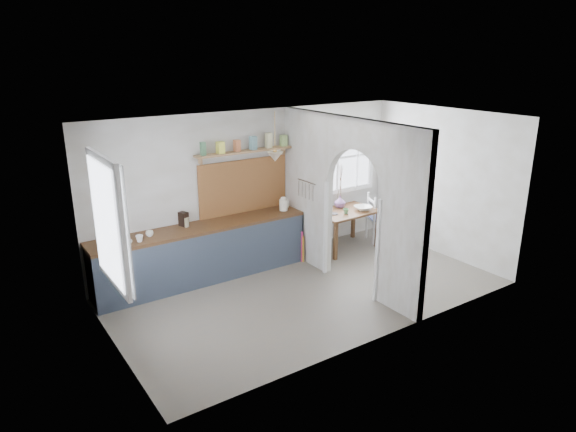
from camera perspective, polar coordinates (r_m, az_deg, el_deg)
floor at (r=7.95m, az=2.27°, el=-8.31°), size 5.80×3.20×0.01m
ceiling at (r=7.19m, az=2.53°, el=10.62°), size 5.80×3.20×0.01m
walls at (r=7.47m, az=2.39°, el=0.68°), size 5.81×3.21×2.60m
partition at (r=7.89m, az=6.26°, el=2.67°), size 0.12×3.20×2.60m
kitchen_window at (r=6.18m, az=-19.52°, el=-0.67°), size 0.10×1.16×1.50m
nook_window at (r=9.67m, az=5.54°, el=6.42°), size 1.76×0.10×1.30m
counter at (r=8.30m, az=-9.51°, el=-3.95°), size 3.50×0.60×0.90m
sink at (r=7.72m, az=-18.37°, el=-2.89°), size 0.40×0.40×0.02m
backsplash at (r=8.62m, az=-4.94°, el=3.33°), size 1.65×0.03×0.90m
shelf at (r=8.41m, az=-4.77°, el=7.48°), size 1.75×0.20×0.21m
pendant_lamp at (r=8.33m, az=-1.45°, el=6.61°), size 0.26×0.26×0.16m
utensil_rail at (r=8.48m, az=2.11°, el=3.82°), size 0.02×0.50×0.02m
dining_table at (r=9.54m, az=6.35°, el=-1.49°), size 1.19×0.82×0.72m
chair_left at (r=9.04m, az=2.67°, el=-2.17°), size 0.40×0.40×0.82m
chair_right at (r=9.96m, az=10.21°, el=-0.20°), size 0.56×0.56×0.93m
kettle at (r=8.76m, az=-0.50°, el=1.36°), size 0.21×0.18×0.23m
mug_a at (r=7.64m, az=-16.18°, el=-2.42°), size 0.12×0.12×0.10m
mug_b at (r=7.82m, az=-15.13°, el=-1.90°), size 0.12×0.12×0.09m
knife_block at (r=8.14m, az=-11.52°, el=-0.33°), size 0.14×0.17×0.22m
jar at (r=8.11m, az=-11.26°, el=-0.67°), size 0.12×0.12×0.15m
towel_magenta at (r=8.88m, az=1.56°, el=-3.47°), size 0.02×0.03×0.56m
towel_orange at (r=8.86m, az=1.70°, el=-3.70°), size 0.02×0.03×0.48m
bowl at (r=9.49m, az=8.33°, el=0.87°), size 0.35×0.35×0.07m
table_cup at (r=9.24m, az=6.46°, el=0.53°), size 0.11×0.11×0.09m
plate at (r=9.21m, az=5.08°, el=0.26°), size 0.21×0.21×0.01m
vase at (r=9.58m, az=5.79°, el=1.58°), size 0.24×0.24×0.22m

